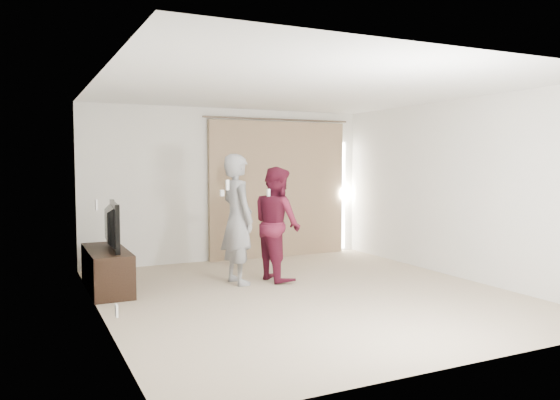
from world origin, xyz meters
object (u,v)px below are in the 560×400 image
(tv, at_px, (106,226))
(person_woman, at_px, (277,223))
(tv_console, at_px, (107,270))
(person_man, at_px, (237,219))

(tv, relative_size, person_woman, 0.66)
(tv_console, xyz_separation_m, person_man, (1.70, -0.37, 0.63))
(tv, bearing_deg, tv_console, 0.00)
(tv, xyz_separation_m, person_woman, (2.30, -0.38, -0.04))
(person_man, bearing_deg, person_woman, -1.39)
(tv_console, xyz_separation_m, tv, (0.00, 0.00, 0.58))
(person_man, distance_m, person_woman, 0.61)
(person_man, xyz_separation_m, person_woman, (0.60, -0.01, -0.09))
(tv, bearing_deg, person_man, -97.16)
(tv, relative_size, person_man, 0.60)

